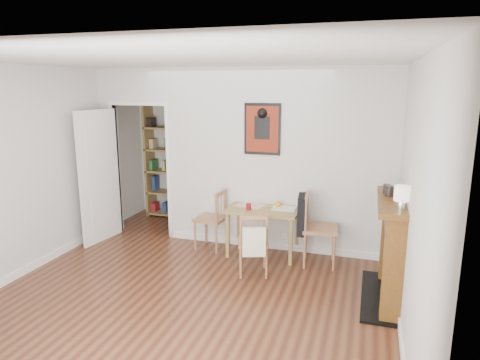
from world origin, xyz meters
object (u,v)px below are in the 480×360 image
(fireplace, at_px, (392,247))
(orange_fruit, at_px, (278,204))
(chair_front, at_px, (253,243))
(dining_table, at_px, (263,214))
(ceramic_jar_b, at_px, (386,188))
(mantel_lamp, at_px, (402,195))
(bookshelf, at_px, (170,161))
(red_glass, at_px, (249,207))
(notebook, at_px, (284,208))
(ceramic_jar_a, at_px, (390,191))
(chair_left, at_px, (211,219))
(chair_right, at_px, (318,228))

(fireplace, height_order, orange_fruit, fireplace)
(chair_front, height_order, orange_fruit, chair_front)
(dining_table, bearing_deg, chair_front, -86.91)
(ceramic_jar_b, bearing_deg, mantel_lamp, -79.84)
(chair_front, distance_m, fireplace, 1.66)
(dining_table, xyz_separation_m, ceramic_jar_b, (1.57, -0.58, 0.61))
(bookshelf, distance_m, red_glass, 2.38)
(red_glass, height_order, notebook, red_glass)
(bookshelf, relative_size, notebook, 6.48)
(bookshelf, height_order, orange_fruit, bookshelf)
(ceramic_jar_b, bearing_deg, ceramic_jar_a, -80.52)
(bookshelf, bearing_deg, chair_left, -45.64)
(bookshelf, bearing_deg, red_glass, -37.28)
(bookshelf, distance_m, mantel_lamp, 4.54)
(notebook, distance_m, ceramic_jar_a, 1.63)
(notebook, xyz_separation_m, ceramic_jar_b, (1.29, -0.63, 0.53))
(chair_left, bearing_deg, chair_right, -4.44)
(chair_front, relative_size, red_glass, 8.81)
(chair_right, relative_size, red_glass, 10.38)
(orange_fruit, height_order, mantel_lamp, mantel_lamp)
(fireplace, relative_size, notebook, 3.92)
(chair_right, xyz_separation_m, notebook, (-0.50, 0.18, 0.18))
(chair_left, relative_size, chair_right, 0.91)
(bookshelf, height_order, fireplace, bookshelf)
(red_glass, distance_m, notebook, 0.50)
(orange_fruit, bearing_deg, dining_table, -150.23)
(orange_fruit, relative_size, ceramic_jar_b, 0.90)
(fireplace, bearing_deg, orange_fruit, 147.24)
(chair_front, xyz_separation_m, red_glass, (-0.21, 0.54, 0.30))
(dining_table, relative_size, bookshelf, 0.48)
(chair_right, bearing_deg, mantel_lamp, -50.85)
(red_glass, distance_m, ceramic_jar_b, 1.87)
(red_glass, bearing_deg, ceramic_jar_a, -18.88)
(fireplace, height_order, mantel_lamp, mantel_lamp)
(bookshelf, bearing_deg, ceramic_jar_a, -29.14)
(chair_left, relative_size, fireplace, 0.71)
(chair_left, relative_size, orange_fruit, 10.20)
(fireplace, xyz_separation_m, red_glass, (-1.85, 0.72, 0.11))
(chair_left, bearing_deg, mantel_lamp, -26.59)
(orange_fruit, height_order, ceramic_jar_b, ceramic_jar_b)
(mantel_lamp, height_order, ceramic_jar_b, mantel_lamp)
(dining_table, bearing_deg, ceramic_jar_a, -24.83)
(chair_left, height_order, chair_right, chair_right)
(fireplace, xyz_separation_m, orange_fruit, (-1.48, 0.96, 0.10))
(chair_front, bearing_deg, fireplace, -6.34)
(chair_front, height_order, ceramic_jar_b, ceramic_jar_b)
(bookshelf, xyz_separation_m, red_glass, (1.88, -1.43, -0.30))
(chair_left, xyz_separation_m, bookshelf, (-1.27, 1.30, 0.58))
(red_glass, bearing_deg, dining_table, 36.58)
(dining_table, bearing_deg, orange_fruit, 29.77)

